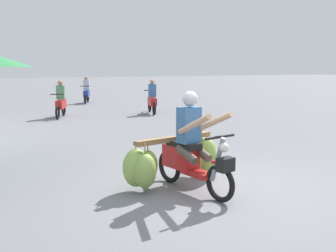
{
  "coord_description": "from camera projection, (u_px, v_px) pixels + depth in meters",
  "views": [
    {
      "loc": [
        -3.05,
        -5.14,
        1.97
      ],
      "look_at": [
        -0.42,
        1.11,
        0.9
      ],
      "focal_mm": 41.33,
      "sensor_mm": 36.0,
      "label": 1
    }
  ],
  "objects": [
    {
      "name": "motorbike_distant_far_ahead",
      "position": [
        152.0,
        100.0,
        15.85
      ],
      "size": [
        0.56,
        1.61,
        1.4
      ],
      "color": "black",
      "rests_on": "ground"
    },
    {
      "name": "motorbike_distant_ahead_left",
      "position": [
        87.0,
        92.0,
        20.25
      ],
      "size": [
        0.69,
        1.56,
        1.4
      ],
      "color": "black",
      "rests_on": "ground"
    },
    {
      "name": "motorbike_distant_ahead_right",
      "position": [
        61.0,
        102.0,
        14.7
      ],
      "size": [
        0.71,
        1.56,
        1.4
      ],
      "color": "black",
      "rests_on": "ground"
    },
    {
      "name": "motorbike_main_loaded",
      "position": [
        180.0,
        156.0,
        6.32
      ],
      "size": [
        1.82,
        1.95,
        1.58
      ],
      "color": "black",
      "rests_on": "ground"
    },
    {
      "name": "ground_plane",
      "position": [
        219.0,
        190.0,
        6.16
      ],
      "size": [
        120.0,
        120.0,
        0.0
      ],
      "primitive_type": "plane",
      "color": "slate"
    }
  ]
}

